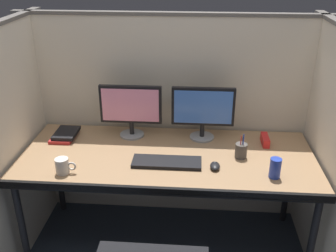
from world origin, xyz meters
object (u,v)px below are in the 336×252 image
(desk, at_px, (167,162))
(red_stapler, at_px, (265,140))
(keyboard_main, at_px, (167,162))
(computer_mouse, at_px, (215,166))
(book_stack, at_px, (65,135))
(soda_can, at_px, (275,168))
(monitor_right, at_px, (203,110))
(coffee_mug, at_px, (63,166))
(monitor_left, at_px, (131,108))
(pen_cup, at_px, (241,150))

(desk, height_order, red_stapler, red_stapler)
(keyboard_main, height_order, computer_mouse, computer_mouse)
(book_stack, relative_size, soda_can, 1.83)
(monitor_right, distance_m, computer_mouse, 0.46)
(coffee_mug, distance_m, soda_can, 1.25)
(keyboard_main, height_order, coffee_mug, coffee_mug)
(desk, relative_size, keyboard_main, 4.42)
(computer_mouse, relative_size, red_stapler, 0.64)
(monitor_left, xyz_separation_m, pen_cup, (0.75, -0.26, -0.17))
(desk, distance_m, computer_mouse, 0.34)
(monitor_left, bearing_deg, pen_cup, -18.96)
(computer_mouse, distance_m, soda_can, 0.35)
(desk, distance_m, keyboard_main, 0.12)
(coffee_mug, bearing_deg, soda_can, 2.33)
(monitor_left, bearing_deg, red_stapler, -3.23)
(monitor_left, distance_m, red_stapler, 0.95)
(monitor_left, height_order, soda_can, monitor_left)
(book_stack, xyz_separation_m, red_stapler, (1.39, 0.02, 0.01))
(monitor_right, height_order, red_stapler, monitor_right)
(monitor_right, bearing_deg, red_stapler, -7.10)
(soda_can, bearing_deg, desk, 161.90)
(desk, bearing_deg, computer_mouse, -25.00)
(red_stapler, xyz_separation_m, soda_can, (-0.01, -0.43, 0.03))
(computer_mouse, relative_size, pen_cup, 0.58)
(desk, relative_size, monitor_right, 4.42)
(book_stack, height_order, red_stapler, red_stapler)
(computer_mouse, distance_m, red_stapler, 0.50)
(book_stack, height_order, coffee_mug, coffee_mug)
(monitor_left, height_order, monitor_right, same)
(coffee_mug, relative_size, soda_can, 1.03)
(coffee_mug, bearing_deg, computer_mouse, 7.61)
(desk, xyz_separation_m, pen_cup, (0.47, 0.01, 0.10))
(soda_can, bearing_deg, monitor_left, 152.54)
(pen_cup, xyz_separation_m, soda_can, (0.17, -0.22, 0.01))
(coffee_mug, bearing_deg, red_stapler, 20.80)
(pen_cup, bearing_deg, desk, -178.64)
(desk, relative_size, pen_cup, 11.43)
(pen_cup, height_order, soda_can, pen_cup)
(desk, xyz_separation_m, monitor_left, (-0.27, 0.27, 0.27))
(monitor_left, distance_m, pen_cup, 0.81)
(keyboard_main, relative_size, red_stapler, 2.87)
(desk, distance_m, monitor_left, 0.47)
(desk, xyz_separation_m, red_stapler, (0.65, 0.21, 0.08))
(red_stapler, bearing_deg, keyboard_main, -153.52)
(monitor_left, bearing_deg, computer_mouse, -35.28)
(computer_mouse, distance_m, pen_cup, 0.23)
(book_stack, bearing_deg, desk, -14.84)
(soda_can, bearing_deg, red_stapler, 88.89)
(monitor_left, bearing_deg, keyboard_main, -53.22)
(pen_cup, relative_size, coffee_mug, 1.32)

